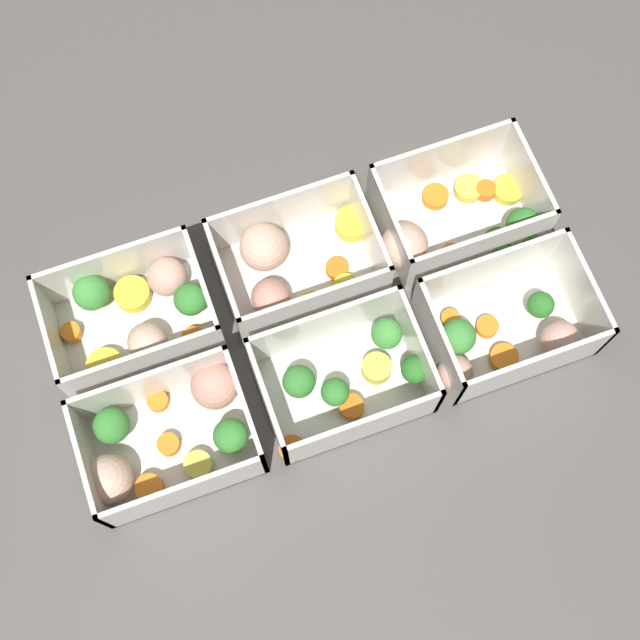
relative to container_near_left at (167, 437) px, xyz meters
The scene contains 7 objects.
ground_plane 0.20m from the container_near_left, 18.91° to the left, with size 4.00×4.00×0.00m, color #56514C.
container_near_left is the anchor object (origin of this frame).
container_near_center 0.19m from the container_near_left, ahead, with size 0.17×0.12×0.08m.
container_near_right 0.36m from the container_near_left, ahead, with size 0.18×0.12×0.08m.
container_far_left 0.13m from the container_near_left, 86.08° to the left, with size 0.16×0.12×0.08m.
container_far_center 0.22m from the container_near_left, 37.07° to the left, with size 0.18×0.13×0.08m.
container_far_right 0.38m from the container_near_left, 18.46° to the left, with size 0.19×0.12×0.08m.
Camera 1 is at (-0.10, -0.27, 0.90)m, focal length 50.00 mm.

